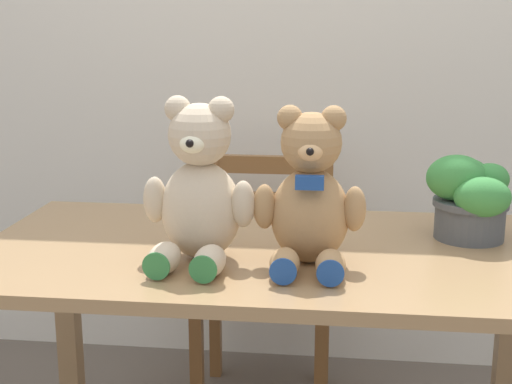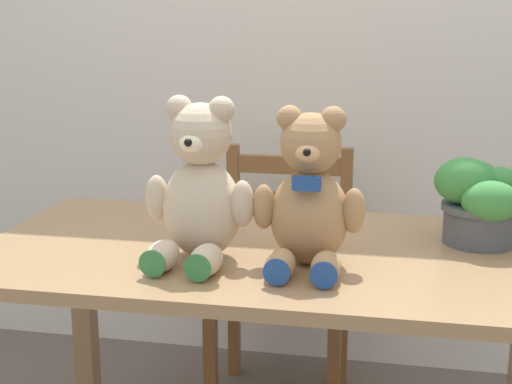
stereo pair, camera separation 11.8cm
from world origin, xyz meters
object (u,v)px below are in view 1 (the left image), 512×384
object	(u,v)px
wooden_chair_behind	(266,277)
teddy_bear_right	(310,198)
potted_plant	(469,197)
teddy_bear_left	(199,191)

from	to	relation	value
wooden_chair_behind	teddy_bear_right	xyz separation A→B (m)	(0.18, -0.76, 0.47)
wooden_chair_behind	potted_plant	xyz separation A→B (m)	(0.56, -0.53, 0.42)
teddy_bear_left	teddy_bear_right	world-z (taller)	teddy_bear_left
teddy_bear_right	potted_plant	world-z (taller)	teddy_bear_right
teddy_bear_right	potted_plant	xyz separation A→B (m)	(0.38, 0.23, -0.04)
wooden_chair_behind	teddy_bear_right	world-z (taller)	teddy_bear_right
wooden_chair_behind	teddy_bear_left	xyz separation A→B (m)	(-0.07, -0.76, 0.47)
potted_plant	teddy_bear_left	bearing A→B (deg)	-159.52
teddy_bear_left	teddy_bear_right	bearing A→B (deg)	-175.37
teddy_bear_left	potted_plant	distance (m)	0.67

